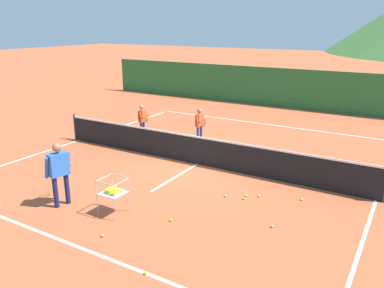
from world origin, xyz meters
TOP-DOWN VIEW (x-y plane):
  - ground_plane at (0.00, 0.00)m, footprint 120.00×120.00m
  - line_baseline_near at (0.00, -5.64)m, footprint 10.96×0.08m
  - line_baseline_far at (0.00, 6.32)m, footprint 10.96×0.08m
  - line_sideline_west at (-5.48, 0.00)m, footprint 0.08×11.96m
  - line_sideline_east at (5.48, 0.00)m, footprint 0.08×11.96m
  - line_service_center at (0.00, 0.00)m, footprint 0.08×5.19m
  - tennis_net at (0.00, 0.00)m, footprint 11.40×0.08m
  - instructor at (-1.46, -4.42)m, footprint 0.44×0.82m
  - student_0 at (-3.52, 1.64)m, footprint 0.54×0.59m
  - student_1 at (-1.18, 2.24)m, footprint 0.41×0.64m
  - ball_cart at (-0.02, -4.09)m, footprint 0.58×0.58m
  - tennis_ball_0 at (2.42, -1.54)m, footprint 0.07×0.07m
  - tennis_ball_1 at (2.72, -1.37)m, footprint 0.07×0.07m
  - tennis_ball_2 at (3.78, -1.00)m, footprint 0.07×0.07m
  - tennis_ball_4 at (0.53, -5.08)m, footprint 0.07×0.07m
  - tennis_ball_5 at (2.45, -1.74)m, footprint 0.07×0.07m
  - tennis_ball_6 at (1.43, -3.72)m, footprint 0.07×0.07m
  - tennis_ball_8 at (1.94, -1.83)m, footprint 0.07×0.07m
  - tennis_ball_9 at (2.16, -5.67)m, footprint 0.07×0.07m
  - tennis_ball_10 at (3.60, -2.78)m, footprint 0.07×0.07m
  - windscreen_fence at (0.00, 10.47)m, footprint 24.11×0.08m

SIDE VIEW (x-z plane):
  - ground_plane at x=0.00m, z-range 0.00..0.00m
  - line_baseline_near at x=0.00m, z-range 0.00..0.01m
  - line_baseline_far at x=0.00m, z-range 0.00..0.01m
  - line_sideline_west at x=-5.48m, z-range 0.00..0.01m
  - line_sideline_east at x=5.48m, z-range 0.00..0.01m
  - line_service_center at x=0.00m, z-range 0.00..0.01m
  - tennis_ball_0 at x=2.42m, z-range 0.00..0.07m
  - tennis_ball_1 at x=2.72m, z-range 0.00..0.07m
  - tennis_ball_2 at x=3.78m, z-range 0.00..0.07m
  - tennis_ball_4 at x=0.53m, z-range 0.00..0.07m
  - tennis_ball_5 at x=2.45m, z-range 0.00..0.07m
  - tennis_ball_6 at x=1.43m, z-range 0.00..0.07m
  - tennis_ball_8 at x=1.94m, z-range 0.00..0.07m
  - tennis_ball_9 at x=2.16m, z-range 0.00..0.07m
  - tennis_ball_10 at x=3.60m, z-range 0.00..0.07m
  - tennis_net at x=0.00m, z-range -0.03..1.02m
  - ball_cart at x=-0.02m, z-range 0.14..1.04m
  - student_1 at x=-1.18m, z-range 0.14..1.48m
  - student_0 at x=-3.52m, z-range 0.14..1.50m
  - instructor at x=-1.46m, z-range 0.17..1.84m
  - windscreen_fence at x=0.00m, z-range 0.00..2.16m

